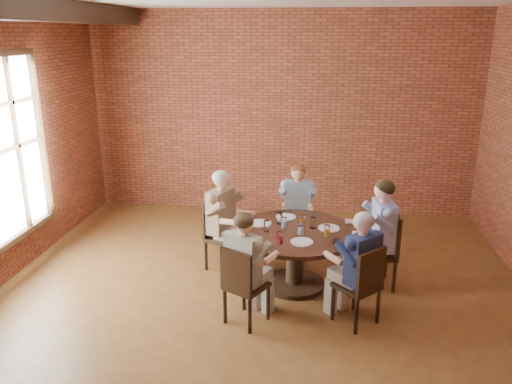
# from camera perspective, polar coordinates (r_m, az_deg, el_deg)

# --- Properties ---
(floor) EXTENTS (7.00, 7.00, 0.00)m
(floor) POSITION_cam_1_polar(r_m,az_deg,el_deg) (5.79, -0.02, -13.75)
(floor) COLOR brown
(floor) RESTS_ON ground
(wall_back) EXTENTS (7.00, 0.00, 7.00)m
(wall_back) POSITION_cam_1_polar(r_m,az_deg,el_deg) (8.52, 2.86, 8.81)
(wall_back) COLOR brown
(wall_back) RESTS_ON ground
(ceiling_beam) EXTENTS (0.22, 6.90, 0.26)m
(ceiling_beam) POSITION_cam_1_polar(r_m,az_deg,el_deg) (5.77, -26.40, 18.47)
(ceiling_beam) COLOR black
(ceiling_beam) RESTS_ON ceiling
(dining_table) EXTENTS (1.50, 1.50, 0.75)m
(dining_table) POSITION_cam_1_polar(r_m,az_deg,el_deg) (6.13, 4.51, -6.30)
(dining_table) COLOR black
(dining_table) RESTS_ON floor
(chair_a) EXTENTS (0.50, 0.50, 0.96)m
(chair_a) POSITION_cam_1_polar(r_m,az_deg,el_deg) (6.34, 14.39, -6.14)
(chair_a) COLOR black
(chair_a) RESTS_ON floor
(diner_a) EXTENTS (0.75, 0.64, 1.37)m
(diner_a) POSITION_cam_1_polar(r_m,az_deg,el_deg) (6.25, 13.70, -4.77)
(diner_a) COLOR #3C499D
(diner_a) RESTS_ON floor
(chair_b) EXTENTS (0.41, 0.41, 0.90)m
(chair_b) POSITION_cam_1_polar(r_m,az_deg,el_deg) (7.22, 4.71, -2.80)
(chair_b) COLOR black
(chair_b) RESTS_ON floor
(diner_b) EXTENTS (0.51, 0.62, 1.27)m
(diner_b) POSITION_cam_1_polar(r_m,az_deg,el_deg) (7.10, 4.72, -1.94)
(diner_b) COLOR #7C939E
(diner_b) RESTS_ON floor
(chair_c) EXTENTS (0.57, 0.57, 0.94)m
(chair_c) POSITION_cam_1_polar(r_m,az_deg,el_deg) (6.66, -4.18, -4.46)
(chair_c) COLOR black
(chair_c) RESTS_ON floor
(diner_c) EXTENTS (0.82, 0.75, 1.35)m
(diner_c) POSITION_cam_1_polar(r_m,az_deg,el_deg) (6.55, -3.58, -3.30)
(diner_c) COLOR brown
(diner_c) RESTS_ON floor
(chair_d) EXTENTS (0.54, 0.54, 0.90)m
(chair_d) POSITION_cam_1_polar(r_m,az_deg,el_deg) (5.37, -1.60, -10.39)
(chair_d) COLOR black
(chair_d) RESTS_ON floor
(diner_d) EXTENTS (0.72, 0.77, 1.27)m
(diner_d) POSITION_cam_1_polar(r_m,az_deg,el_deg) (5.36, -1.11, -8.74)
(diner_d) COLOR tan
(diner_d) RESTS_ON floor
(chair_e) EXTENTS (0.57, 0.57, 0.91)m
(chair_e) POSITION_cam_1_polar(r_m,az_deg,el_deg) (5.47, 12.08, -10.18)
(chair_e) COLOR black
(chair_e) RESTS_ON floor
(diner_e) EXTENTS (0.78, 0.79, 1.28)m
(diner_e) POSITION_cam_1_polar(r_m,az_deg,el_deg) (5.45, 11.56, -8.54)
(diner_e) COLOR navy
(diner_e) RESTS_ON floor
(plate_a) EXTENTS (0.26, 0.26, 0.01)m
(plate_a) POSITION_cam_1_polar(r_m,az_deg,el_deg) (6.14, 8.32, -4.09)
(plate_a) COLOR white
(plate_a) RESTS_ON dining_table
(plate_b) EXTENTS (0.26, 0.26, 0.01)m
(plate_b) POSITION_cam_1_polar(r_m,az_deg,el_deg) (6.44, 3.43, -2.87)
(plate_b) COLOR white
(plate_b) RESTS_ON dining_table
(plate_c) EXTENTS (0.26, 0.26, 0.01)m
(plate_c) POSITION_cam_1_polar(r_m,az_deg,el_deg) (6.23, 0.56, -3.57)
(plate_c) COLOR white
(plate_c) RESTS_ON dining_table
(plate_d) EXTENTS (0.26, 0.26, 0.01)m
(plate_d) POSITION_cam_1_polar(r_m,az_deg,el_deg) (5.71, 5.26, -5.72)
(plate_d) COLOR white
(plate_d) RESTS_ON dining_table
(glass_a) EXTENTS (0.07, 0.07, 0.14)m
(glass_a) POSITION_cam_1_polar(r_m,az_deg,el_deg) (6.11, 6.55, -3.50)
(glass_a) COLOR white
(glass_a) RESTS_ON dining_table
(glass_b) EXTENTS (0.07, 0.07, 0.14)m
(glass_b) POSITION_cam_1_polar(r_m,az_deg,el_deg) (6.16, 5.34, -3.28)
(glass_b) COLOR white
(glass_b) RESTS_ON dining_table
(glass_c) EXTENTS (0.07, 0.07, 0.14)m
(glass_c) POSITION_cam_1_polar(r_m,az_deg,el_deg) (6.22, 2.71, -3.02)
(glass_c) COLOR white
(glass_c) RESTS_ON dining_table
(glass_d) EXTENTS (0.07, 0.07, 0.14)m
(glass_d) POSITION_cam_1_polar(r_m,az_deg,el_deg) (6.08, 3.22, -3.54)
(glass_d) COLOR white
(glass_d) RESTS_ON dining_table
(glass_e) EXTENTS (0.07, 0.07, 0.14)m
(glass_e) POSITION_cam_1_polar(r_m,az_deg,el_deg) (5.97, 1.20, -3.90)
(glass_e) COLOR white
(glass_e) RESTS_ON dining_table
(glass_f) EXTENTS (0.07, 0.07, 0.14)m
(glass_f) POSITION_cam_1_polar(r_m,az_deg,el_deg) (5.64, 2.70, -5.24)
(glass_f) COLOR white
(glass_f) RESTS_ON dining_table
(glass_g) EXTENTS (0.07, 0.07, 0.14)m
(glass_g) POSITION_cam_1_polar(r_m,az_deg,el_deg) (5.91, 5.14, -4.22)
(glass_g) COLOR white
(glass_g) RESTS_ON dining_table
(glass_h) EXTENTS (0.07, 0.07, 0.14)m
(glass_h) POSITION_cam_1_polar(r_m,az_deg,el_deg) (5.89, 8.12, -4.40)
(glass_h) COLOR white
(glass_h) RESTS_ON dining_table
(smartphone) EXTENTS (0.09, 0.15, 0.01)m
(smartphone) POSITION_cam_1_polar(r_m,az_deg,el_deg) (5.80, 9.16, -5.53)
(smartphone) COLOR black
(smartphone) RESTS_ON dining_table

